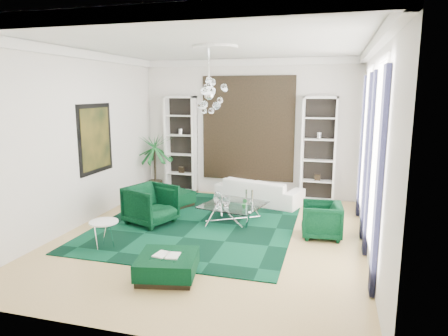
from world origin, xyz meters
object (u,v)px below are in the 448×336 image
(ottoman_front, at_px, (168,266))
(armchair_left, at_px, (151,205))
(palm, at_px, (155,156))
(side_table, at_px, (104,235))
(sofa, at_px, (259,191))
(armchair_right, at_px, (321,220))
(coffee_table, at_px, (233,213))
(ottoman_side, at_px, (172,199))

(ottoman_front, bearing_deg, armchair_left, 120.88)
(ottoman_front, bearing_deg, palm, 116.93)
(side_table, bearing_deg, sofa, 59.90)
(armchair_left, bearing_deg, side_table, -168.54)
(ottoman_front, relative_size, palm, 0.42)
(armchair_right, xyz_separation_m, coffee_table, (-1.95, 0.42, -0.14))
(coffee_table, bearing_deg, sofa, 81.49)
(sofa, relative_size, armchair_right, 2.86)
(palm, bearing_deg, sofa, -5.44)
(side_table, distance_m, palm, 4.33)
(sofa, distance_m, ottoman_side, 2.31)
(ottoman_side, bearing_deg, sofa, 24.05)
(sofa, height_order, palm, palm)
(coffee_table, height_order, palm, palm)
(sofa, xyz_separation_m, ottoman_side, (-2.10, -0.94, -0.13))
(sofa, height_order, ottoman_side, sofa)
(side_table, bearing_deg, armchair_left, 81.94)
(armchair_right, distance_m, ottoman_front, 3.39)
(armchair_left, bearing_deg, coffee_table, -52.71)
(ottoman_side, distance_m, ottoman_front, 4.01)
(armchair_left, distance_m, ottoman_front, 2.76)
(sofa, xyz_separation_m, coffee_table, (-0.26, -1.74, -0.12))
(sofa, relative_size, side_table, 4.21)
(sofa, relative_size, ottoman_front, 2.49)
(sofa, bearing_deg, side_table, 75.96)
(armchair_right, bearing_deg, ottoman_front, -46.99)
(side_table, xyz_separation_m, palm, (-0.89, 4.16, 0.84))
(ottoman_front, height_order, side_table, side_table)
(ottoman_front, distance_m, side_table, 1.82)
(armchair_left, relative_size, side_table, 1.79)
(sofa, height_order, coffee_table, sofa)
(armchair_left, bearing_deg, sofa, -21.65)
(palm, bearing_deg, coffee_table, -35.45)
(coffee_table, relative_size, side_table, 2.33)
(ottoman_side, xyz_separation_m, side_table, (-0.13, -2.92, 0.06))
(ottoman_side, bearing_deg, coffee_table, -23.62)
(palm, bearing_deg, ottoman_side, -50.32)
(ottoman_front, xyz_separation_m, side_table, (-1.63, 0.80, 0.08))
(coffee_table, height_order, ottoman_front, coffee_table)
(sofa, relative_size, palm, 1.03)
(armchair_left, height_order, side_table, armchair_left)
(sofa, distance_m, armchair_right, 2.74)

